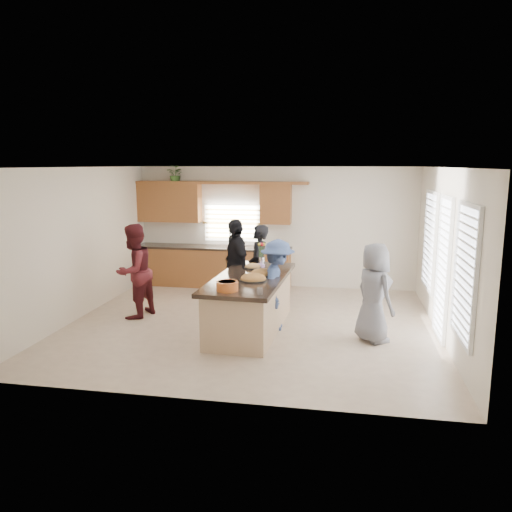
% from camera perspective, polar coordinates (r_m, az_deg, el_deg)
% --- Properties ---
extents(floor, '(6.50, 6.50, 0.00)m').
position_cam_1_polar(floor, '(9.11, -0.59, -7.80)').
color(floor, beige).
rests_on(floor, ground).
extents(room_shell, '(6.52, 6.02, 2.81)m').
position_cam_1_polar(room_shell, '(8.70, -0.62, 4.18)').
color(room_shell, silver).
rests_on(room_shell, ground).
extents(back_cabinetry, '(4.08, 0.66, 2.46)m').
position_cam_1_polar(back_cabinetry, '(11.80, -5.13, 0.96)').
color(back_cabinetry, '#93582A').
rests_on(back_cabinetry, ground).
extents(right_wall_glazing, '(0.06, 4.00, 2.25)m').
position_cam_1_polar(right_wall_glazing, '(8.65, 20.67, -0.29)').
color(right_wall_glazing, white).
rests_on(right_wall_glazing, ground).
extents(island, '(1.28, 2.75, 0.95)m').
position_cam_1_polar(island, '(8.70, -0.65, -5.56)').
color(island, tan).
rests_on(island, ground).
extents(platter_front, '(0.47, 0.47, 0.19)m').
position_cam_1_polar(platter_front, '(8.28, -0.33, -2.63)').
color(platter_front, black).
rests_on(platter_front, island).
extents(platter_mid, '(0.43, 0.43, 0.17)m').
position_cam_1_polar(platter_mid, '(8.68, 0.68, -2.03)').
color(platter_mid, black).
rests_on(platter_mid, island).
extents(platter_back, '(0.32, 0.32, 0.13)m').
position_cam_1_polar(platter_back, '(9.25, -0.38, -1.24)').
color(platter_back, black).
rests_on(platter_back, island).
extents(salad_bowl, '(0.33, 0.33, 0.15)m').
position_cam_1_polar(salad_bowl, '(7.62, -3.30, -3.39)').
color(salad_bowl, orange).
rests_on(salad_bowl, island).
extents(clear_cup, '(0.09, 0.09, 0.09)m').
position_cam_1_polar(clear_cup, '(7.41, 0.44, -4.04)').
color(clear_cup, white).
rests_on(clear_cup, island).
extents(plate_stack, '(0.21, 0.21, 0.05)m').
position_cam_1_polar(plate_stack, '(9.38, 0.40, -1.10)').
color(plate_stack, '#BD8ECF').
rests_on(plate_stack, island).
extents(flower_vase, '(0.14, 0.14, 0.43)m').
position_cam_1_polar(flower_vase, '(9.51, 0.63, 0.31)').
color(flower_vase, silver).
rests_on(flower_vase, island).
extents(potted_plant, '(0.47, 0.43, 0.43)m').
position_cam_1_polar(potted_plant, '(11.98, -9.14, 9.20)').
color(potted_plant, '#3E6C2B').
rests_on(potted_plant, back_cabinetry).
extents(woman_left_back, '(0.43, 0.63, 1.68)m').
position_cam_1_polar(woman_left_back, '(9.92, 0.29, -1.24)').
color(woman_left_back, black).
rests_on(woman_left_back, ground).
extents(woman_left_mid, '(0.88, 1.01, 1.77)m').
position_cam_1_polar(woman_left_mid, '(9.58, -13.77, -1.70)').
color(woman_left_mid, '#571A1F').
rests_on(woman_left_mid, ground).
extents(woman_left_front, '(0.93, 1.14, 1.82)m').
position_cam_1_polar(woman_left_front, '(9.75, -2.33, -1.06)').
color(woman_left_front, black).
rests_on(woman_left_front, ground).
extents(woman_right_back, '(0.62, 1.04, 1.58)m').
position_cam_1_polar(woman_right_back, '(8.68, 2.46, -3.29)').
color(woman_right_back, '#3E5489').
rests_on(woman_right_back, ground).
extents(woman_right_front, '(0.87, 0.94, 1.62)m').
position_cam_1_polar(woman_right_front, '(8.27, 13.34, -4.12)').
color(woman_right_front, slate).
rests_on(woman_right_front, ground).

